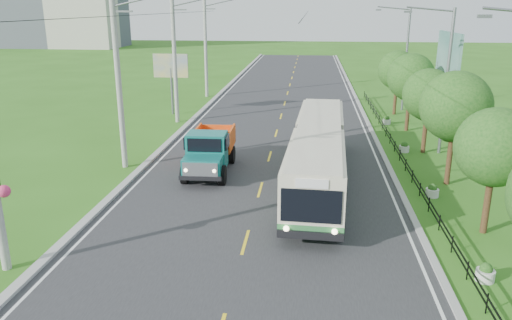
% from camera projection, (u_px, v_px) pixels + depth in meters
% --- Properties ---
extents(ground, '(240.00, 240.00, 0.00)m').
position_uv_depth(ground, '(245.00, 242.00, 20.02)').
color(ground, '#2D6217').
rests_on(ground, ground).
extents(road, '(14.00, 120.00, 0.02)m').
position_uv_depth(road, '(278.00, 127.00, 39.01)').
color(road, '#28282B').
rests_on(road, ground).
extents(curb_left, '(0.40, 120.00, 0.15)m').
position_uv_depth(curb_left, '(188.00, 124.00, 39.73)').
color(curb_left, '#9E9E99').
rests_on(curb_left, ground).
extents(curb_right, '(0.30, 120.00, 0.10)m').
position_uv_depth(curb_right, '(371.00, 129.00, 38.26)').
color(curb_right, '#9E9E99').
rests_on(curb_right, ground).
extents(edge_line_left, '(0.12, 120.00, 0.00)m').
position_uv_depth(edge_line_left, '(195.00, 125.00, 39.69)').
color(edge_line_left, silver).
rests_on(edge_line_left, road).
extents(edge_line_right, '(0.12, 120.00, 0.00)m').
position_uv_depth(edge_line_right, '(364.00, 129.00, 38.32)').
color(edge_line_right, silver).
rests_on(edge_line_right, road).
extents(centre_dash, '(0.12, 2.20, 0.00)m').
position_uv_depth(centre_dash, '(245.00, 242.00, 20.01)').
color(centre_dash, yellow).
rests_on(centre_dash, road).
extents(railing_right, '(0.04, 40.00, 0.60)m').
position_uv_depth(railing_right, '(395.00, 147.00, 32.40)').
color(railing_right, black).
rests_on(railing_right, ground).
extents(pole_near, '(3.51, 0.32, 10.00)m').
position_uv_depth(pole_near, '(119.00, 80.00, 27.91)').
color(pole_near, gray).
rests_on(pole_near, ground).
extents(pole_mid, '(3.51, 0.32, 10.00)m').
position_uv_depth(pole_mid, '(175.00, 59.00, 39.30)').
color(pole_mid, gray).
rests_on(pole_mid, ground).
extents(pole_far, '(3.51, 0.32, 10.00)m').
position_uv_depth(pole_far, '(206.00, 47.00, 50.70)').
color(pole_far, gray).
rests_on(pole_far, ground).
extents(tree_second, '(3.18, 3.26, 5.30)m').
position_uv_depth(tree_second, '(495.00, 151.00, 20.00)').
color(tree_second, '#382314').
rests_on(tree_second, ground).
extents(tree_third, '(3.60, 3.62, 6.00)m').
position_uv_depth(tree_third, '(456.00, 110.00, 25.56)').
color(tree_third, '#382314').
rests_on(tree_third, ground).
extents(tree_fourth, '(3.24, 3.31, 5.40)m').
position_uv_depth(tree_fourth, '(429.00, 97.00, 31.38)').
color(tree_fourth, '#382314').
rests_on(tree_fourth, ground).
extents(tree_fifth, '(3.48, 3.52, 5.80)m').
position_uv_depth(tree_fifth, '(411.00, 80.00, 37.00)').
color(tree_fifth, '#382314').
rests_on(tree_fifth, ground).
extents(tree_back, '(3.30, 3.36, 5.50)m').
position_uv_depth(tree_back, '(398.00, 72.00, 42.75)').
color(tree_back, '#382314').
rests_on(tree_back, ground).
extents(streetlight_mid, '(3.02, 0.20, 9.07)m').
position_uv_depth(streetlight_mid, '(445.00, 77.00, 30.77)').
color(streetlight_mid, slate).
rests_on(streetlight_mid, ground).
extents(streetlight_far, '(3.02, 0.20, 9.07)m').
position_uv_depth(streetlight_far, '(405.00, 55.00, 44.07)').
color(streetlight_far, slate).
rests_on(streetlight_far, ground).
extents(planter_front, '(0.64, 0.64, 0.67)m').
position_uv_depth(planter_front, '(485.00, 273.00, 17.15)').
color(planter_front, silver).
rests_on(planter_front, ground).
extents(planter_near, '(0.64, 0.64, 0.67)m').
position_uv_depth(planter_near, '(432.00, 191.00, 24.75)').
color(planter_near, silver).
rests_on(planter_near, ground).
extents(planter_mid, '(0.64, 0.64, 0.67)m').
position_uv_depth(planter_mid, '(404.00, 148.00, 32.35)').
color(planter_mid, silver).
rests_on(planter_mid, ground).
extents(planter_far, '(0.64, 0.64, 0.67)m').
position_uv_depth(planter_far, '(387.00, 121.00, 39.95)').
color(planter_far, silver).
rests_on(planter_far, ground).
extents(billboard_left, '(3.00, 0.20, 5.20)m').
position_uv_depth(billboard_left, '(171.00, 70.00, 42.64)').
color(billboard_left, slate).
rests_on(billboard_left, ground).
extents(billboard_right, '(0.24, 6.00, 7.30)m').
position_uv_depth(billboard_right, '(448.00, 60.00, 36.17)').
color(billboard_right, slate).
rests_on(billboard_right, ground).
extents(bus, '(3.26, 15.93, 3.06)m').
position_uv_depth(bus, '(318.00, 150.00, 26.15)').
color(bus, '#2F763A').
rests_on(bus, ground).
extents(dump_truck, '(2.47, 6.00, 2.49)m').
position_uv_depth(dump_truck, '(210.00, 148.00, 28.11)').
color(dump_truck, '#116B65').
rests_on(dump_truck, ground).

